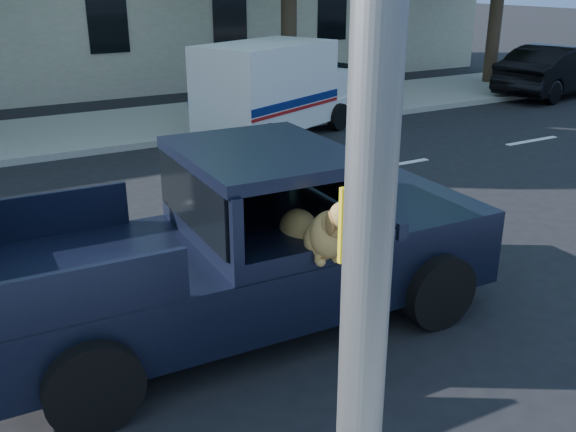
# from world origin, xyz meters

# --- Properties ---
(ground) EXTENTS (120.00, 120.00, 0.00)m
(ground) POSITION_xyz_m (0.00, 0.00, 0.00)
(ground) COLOR black
(ground) RESTS_ON ground
(far_sidewalk) EXTENTS (60.00, 4.00, 0.15)m
(far_sidewalk) POSITION_xyz_m (0.00, 9.20, 0.07)
(far_sidewalk) COLOR gray
(far_sidewalk) RESTS_ON ground
(lane_stripes) EXTENTS (21.60, 0.14, 0.01)m
(lane_stripes) POSITION_xyz_m (2.00, 3.40, 0.01)
(lane_stripes) COLOR silver
(lane_stripes) RESTS_ON ground
(pickup_truck) EXTENTS (5.58, 2.91, 1.97)m
(pickup_truck) POSITION_xyz_m (-1.57, -0.72, 0.67)
(pickup_truck) COLOR black
(pickup_truck) RESTS_ON ground
(mail_truck) EXTENTS (4.40, 3.29, 2.20)m
(mail_truck) POSITION_xyz_m (3.00, 6.84, 0.96)
(mail_truck) COLOR silver
(mail_truck) RESTS_ON ground
(parked_sedan) EXTENTS (2.50, 5.01, 1.58)m
(parked_sedan) POSITION_xyz_m (13.32, 7.12, 0.79)
(parked_sedan) COLOR black
(parked_sedan) RESTS_ON ground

